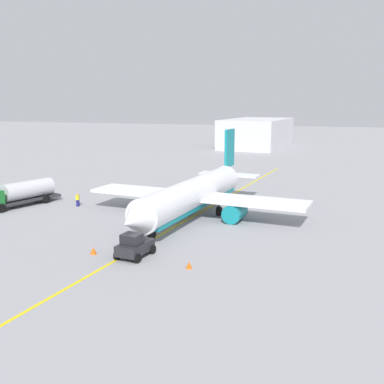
% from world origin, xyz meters
% --- Properties ---
extents(ground_plane, '(400.00, 400.00, 0.00)m').
position_xyz_m(ground_plane, '(0.00, 0.00, 0.00)').
color(ground_plane, '#939399').
extents(airplane, '(30.73, 26.92, 9.50)m').
position_xyz_m(airplane, '(-0.51, 0.06, 2.57)').
color(airplane, white).
rests_on(airplane, ground).
extents(fuel_tanker, '(10.59, 5.58, 3.15)m').
position_xyz_m(fuel_tanker, '(0.99, -22.81, 1.72)').
color(fuel_tanker, '#2D2D33').
rests_on(fuel_tanker, ground).
extents(pushback_tug, '(3.82, 2.70, 2.20)m').
position_xyz_m(pushback_tug, '(14.76, -0.67, 1.01)').
color(pushback_tug, '#232328').
rests_on(pushback_tug, ground).
extents(refueling_worker, '(0.60, 0.49, 1.71)m').
position_xyz_m(refueling_worker, '(-1.00, -15.76, 0.82)').
color(refueling_worker, navy).
rests_on(refueling_worker, ground).
extents(safety_cone_nose, '(0.59, 0.59, 0.66)m').
position_xyz_m(safety_cone_nose, '(15.13, -4.49, 0.33)').
color(safety_cone_nose, '#F2590F').
rests_on(safety_cone_nose, ground).
extents(safety_cone_wingtip, '(0.52, 0.52, 0.58)m').
position_xyz_m(safety_cone_wingtip, '(15.97, 4.71, 0.29)').
color(safety_cone_wingtip, '#F2590F').
rests_on(safety_cone_wingtip, ground).
extents(distant_hangar, '(29.83, 18.58, 8.12)m').
position_xyz_m(distant_hangar, '(-83.76, -6.25, 4.06)').
color(distant_hangar, silver).
rests_on(distant_hangar, ground).
extents(taxi_line_marking, '(84.81, 10.06, 0.01)m').
position_xyz_m(taxi_line_marking, '(0.00, 0.00, 0.01)').
color(taxi_line_marking, yellow).
rests_on(taxi_line_marking, ground).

